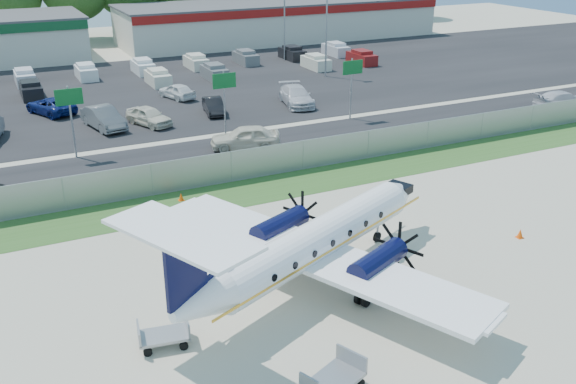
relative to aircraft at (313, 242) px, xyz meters
name	(u,v)px	position (x,y,z in m)	size (l,w,h in m)	color
ground	(347,286)	(1.22, -0.96, -2.03)	(170.00, 170.00, 0.00)	#BEB7A1
grass_verge	(244,193)	(1.22, 11.04, -2.03)	(170.00, 4.00, 0.02)	#2D561E
access_road	(206,158)	(1.22, 18.04, -2.02)	(170.00, 8.00, 0.02)	black
parking_lot	(133,92)	(1.22, 39.04, -2.02)	(170.00, 32.00, 0.02)	black
perimeter_fence	(232,167)	(1.22, 13.04, -1.03)	(120.00, 0.06, 1.99)	gray
building_east	(280,20)	(27.22, 61.02, 0.60)	(44.40, 12.40, 5.24)	beige
sign_left	(70,107)	(-6.78, 21.95, 1.58)	(1.80, 0.26, 5.00)	gray
sign_mid	(224,90)	(4.22, 21.95, 1.58)	(1.80, 0.26, 5.00)	gray
sign_right	(352,76)	(15.22, 21.95, 1.58)	(1.80, 0.26, 5.00)	gray
light_pole_ne	(326,26)	(21.22, 37.04, 3.20)	(0.90, 0.35, 9.09)	gray
light_pole_se	(284,15)	(21.22, 47.04, 3.20)	(0.90, 0.35, 9.09)	gray
tree_line	(76,40)	(1.22, 73.04, -2.03)	(112.00, 6.00, 14.00)	#224C16
aircraft	(313,242)	(0.00, 0.00, 0.00)	(16.92, 16.42, 5.26)	white
pushback_tug	(273,249)	(-0.76, 2.61, -1.41)	(2.67, 2.21, 1.29)	white
baggage_cart_near	(164,335)	(-7.27, -1.61, -1.57)	(2.07, 1.44, 1.00)	gray
baggage_cart_far	(334,380)	(-2.81, -6.78, -1.50)	(2.50, 2.05, 1.14)	gray
cone_nose	(520,234)	(11.67, -0.69, -1.80)	(0.34, 0.34, 0.49)	#FE5008
cone_starboard_wing	(181,197)	(-2.52, 11.58, -1.81)	(0.33, 0.33, 0.47)	#FE5008
road_car_mid	(245,148)	(4.47, 18.71, -2.03)	(1.99, 4.94, 1.68)	beige
road_car_east	(561,109)	(33.50, 16.60, -2.03)	(2.16, 5.32, 1.54)	silver
parked_car_b	(105,128)	(-3.65, 28.18, -2.03)	(1.81, 5.20, 1.71)	#595B5E
parked_car_c	(150,125)	(-0.22, 27.47, -2.03)	(1.78, 4.42, 1.51)	beige
parked_car_d	(214,114)	(5.59, 28.45, -2.03)	(1.43, 4.10, 1.35)	black
parked_car_e	(296,105)	(13.21, 27.94, -2.03)	(2.30, 5.65, 1.64)	silver
parked_car_f	(52,114)	(-6.88, 34.43, -2.03)	(2.34, 5.08, 1.41)	navy
parked_car_g	(177,99)	(4.30, 34.83, -2.03)	(1.68, 4.18, 1.43)	silver
far_parking_rows	(122,82)	(1.22, 44.04, -2.03)	(56.00, 10.00, 1.60)	gray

